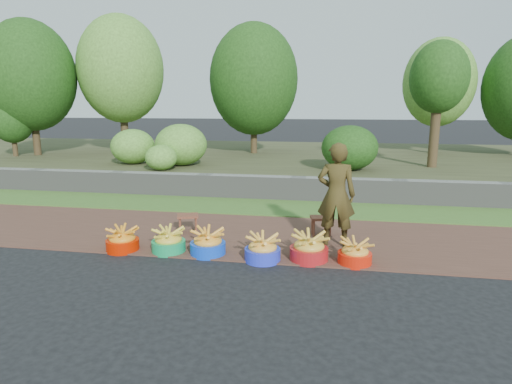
% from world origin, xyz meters
% --- Properties ---
extents(ground_plane, '(120.00, 120.00, 0.00)m').
position_xyz_m(ground_plane, '(0.00, 0.00, 0.00)').
color(ground_plane, black).
rests_on(ground_plane, ground).
extents(dirt_shoulder, '(80.00, 2.50, 0.02)m').
position_xyz_m(dirt_shoulder, '(0.00, 1.25, 0.01)').
color(dirt_shoulder, '#4E3126').
rests_on(dirt_shoulder, ground).
extents(grass_verge, '(80.00, 1.50, 0.04)m').
position_xyz_m(grass_verge, '(0.00, 3.25, 0.02)').
color(grass_verge, '#426B28').
rests_on(grass_verge, ground).
extents(retaining_wall, '(80.00, 0.35, 0.55)m').
position_xyz_m(retaining_wall, '(0.00, 4.10, 0.28)').
color(retaining_wall, slate).
rests_on(retaining_wall, ground).
extents(earth_bank, '(80.00, 10.00, 0.50)m').
position_xyz_m(earth_bank, '(0.00, 9.00, 0.25)').
color(earth_bank, '#3E4125').
rests_on(earth_bank, ground).
extents(vegetation, '(34.58, 8.42, 4.67)m').
position_xyz_m(vegetation, '(-2.03, 8.46, 2.77)').
color(vegetation, '#3C2F1B').
rests_on(vegetation, earth_bank).
extents(basin_a, '(0.49, 0.49, 0.37)m').
position_xyz_m(basin_a, '(-2.35, 0.18, 0.16)').
color(basin_a, '#BB1900').
rests_on(basin_a, ground).
extents(basin_b, '(0.50, 0.50, 0.38)m').
position_xyz_m(basin_b, '(-1.63, 0.24, 0.17)').
color(basin_b, '#119050').
rests_on(basin_b, ground).
extents(basin_c, '(0.52, 0.52, 0.39)m').
position_xyz_m(basin_c, '(-1.02, 0.24, 0.17)').
color(basin_c, blue).
rests_on(basin_c, ground).
extents(basin_d, '(0.51, 0.51, 0.38)m').
position_xyz_m(basin_d, '(-0.19, 0.13, 0.17)').
color(basin_d, '#2434D7').
rests_on(basin_d, ground).
extents(basin_e, '(0.54, 0.54, 0.41)m').
position_xyz_m(basin_e, '(0.46, 0.25, 0.18)').
color(basin_e, '#A8171A').
rests_on(basin_e, ground).
extents(basin_f, '(0.47, 0.47, 0.35)m').
position_xyz_m(basin_f, '(1.09, 0.22, 0.16)').
color(basin_f, red).
rests_on(basin_f, ground).
extents(stool_left, '(0.42, 0.37, 0.31)m').
position_xyz_m(stool_left, '(-1.66, 1.21, 0.27)').
color(stool_left, brown).
rests_on(stool_left, dirt_shoulder).
extents(stool_right, '(0.40, 0.33, 0.31)m').
position_xyz_m(stool_right, '(0.59, 1.46, 0.27)').
color(stool_right, brown).
rests_on(stool_right, dirt_shoulder).
extents(vendor_woman, '(0.61, 0.42, 1.61)m').
position_xyz_m(vendor_woman, '(0.82, 0.96, 0.82)').
color(vendor_woman, black).
rests_on(vendor_woman, dirt_shoulder).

